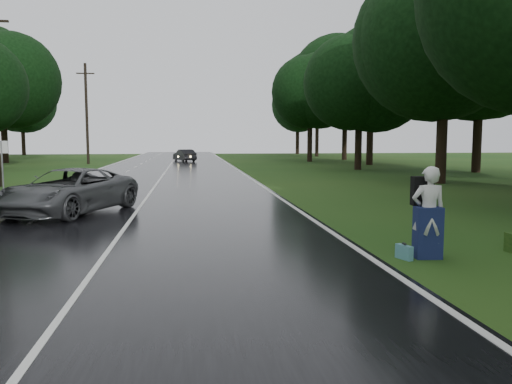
% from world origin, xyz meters
% --- Properties ---
extents(ground, '(160.00, 160.00, 0.00)m').
position_xyz_m(ground, '(0.00, 0.00, 0.00)').
color(ground, '#244414').
rests_on(ground, ground).
extents(road, '(12.00, 140.00, 0.04)m').
position_xyz_m(road, '(0.00, 20.00, 0.02)').
color(road, black).
rests_on(road, ground).
extents(lane_center, '(0.12, 140.00, 0.01)m').
position_xyz_m(lane_center, '(0.00, 20.00, 0.04)').
color(lane_center, silver).
rests_on(lane_center, road).
extents(grey_car, '(4.60, 6.18, 1.56)m').
position_xyz_m(grey_car, '(-2.26, 8.90, 0.82)').
color(grey_car, '#47494C').
rests_on(grey_car, road).
extents(far_car, '(2.77, 4.35, 1.35)m').
position_xyz_m(far_car, '(1.31, 49.20, 0.72)').
color(far_car, black).
rests_on(far_car, road).
extents(hitchhiker, '(0.78, 0.71, 2.04)m').
position_xyz_m(hitchhiker, '(7.11, 1.08, 0.95)').
color(hitchhiker, silver).
rests_on(hitchhiker, ground).
extents(suitcase, '(0.27, 0.46, 0.32)m').
position_xyz_m(suitcase, '(6.55, 1.02, 0.16)').
color(suitcase, teal).
rests_on(suitcase, ground).
extents(utility_pole_mid, '(1.80, 0.28, 9.85)m').
position_xyz_m(utility_pole_mid, '(-8.50, 20.16, 0.00)').
color(utility_pole_mid, black).
rests_on(utility_pole_mid, ground).
extents(utility_pole_far, '(1.80, 0.28, 10.22)m').
position_xyz_m(utility_pole_far, '(-8.50, 45.29, 0.00)').
color(utility_pole_far, black).
rests_on(utility_pole_far, ground).
extents(road_sign_b, '(0.61, 0.10, 2.52)m').
position_xyz_m(road_sign_b, '(-7.20, 16.96, 0.00)').
color(road_sign_b, white).
rests_on(road_sign_b, ground).
extents(tree_left_f, '(9.55, 9.55, 14.93)m').
position_xyz_m(tree_left_f, '(-17.77, 48.78, 0.00)').
color(tree_left_f, black).
rests_on(tree_left_f, ground).
extents(tree_right_d, '(9.27, 9.27, 14.49)m').
position_xyz_m(tree_right_d, '(16.54, 19.01, 0.00)').
color(tree_right_d, black).
rests_on(tree_right_d, ground).
extents(tree_right_e, '(8.09, 8.09, 12.64)m').
position_xyz_m(tree_right_e, '(16.01, 32.44, 0.00)').
color(tree_right_e, black).
rests_on(tree_right_e, ground).
extents(tree_right_f, '(9.04, 9.04, 14.13)m').
position_xyz_m(tree_right_f, '(15.42, 47.68, 0.00)').
color(tree_right_f, black).
rests_on(tree_right_f, ground).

